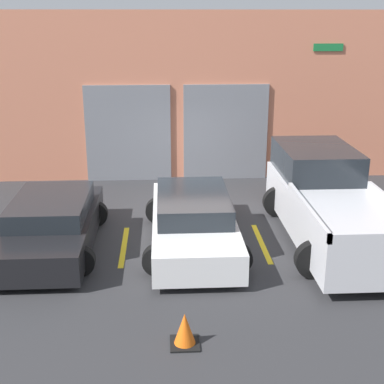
{
  "coord_description": "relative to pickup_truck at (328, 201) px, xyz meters",
  "views": [
    {
      "loc": [
        -0.66,
        -13.29,
        4.99
      ],
      "look_at": [
        0.0,
        -1.66,
        1.1
      ],
      "focal_mm": 50.0,
      "sensor_mm": 36.0,
      "label": 1
    }
  ],
  "objects": [
    {
      "name": "ground_plane",
      "position": [
        -3.14,
        1.84,
        -0.87
      ],
      "size": [
        28.0,
        28.0,
        0.0
      ],
      "primitive_type": "plane",
      "color": "#2D2D30"
    },
    {
      "name": "shophouse_building",
      "position": [
        -3.14,
        5.13,
        1.66
      ],
      "size": [
        15.81,
        0.68,
        5.11
      ],
      "color": "#D17A5B",
      "rests_on": "ground"
    },
    {
      "name": "pickup_truck",
      "position": [
        0.0,
        0.0,
        0.0
      ],
      "size": [
        2.47,
        5.52,
        1.88
      ],
      "color": "silver",
      "rests_on": "ground"
    },
    {
      "name": "sedan_white",
      "position": [
        -3.14,
        -0.3,
        -0.3
      ],
      "size": [
        2.22,
        4.59,
        1.2
      ],
      "color": "white",
      "rests_on": "ground"
    },
    {
      "name": "sedan_side",
      "position": [
        -6.28,
        -0.3,
        -0.32
      ],
      "size": [
        2.2,
        4.3,
        1.17
      ],
      "color": "black",
      "rests_on": "ground"
    },
    {
      "name": "parking_stripe_left",
      "position": [
        -4.71,
        -0.32,
        -0.87
      ],
      "size": [
        0.12,
        2.2,
        0.01
      ],
      "primitive_type": "cube",
      "color": "gold",
      "rests_on": "ground"
    },
    {
      "name": "parking_stripe_centre",
      "position": [
        -1.57,
        -0.32,
        -0.87
      ],
      "size": [
        0.12,
        2.2,
        0.01
      ],
      "primitive_type": "cube",
      "color": "gold",
      "rests_on": "ground"
    },
    {
      "name": "traffic_cone",
      "position": [
        -3.5,
        -4.16,
        -0.62
      ],
      "size": [
        0.47,
        0.47,
        0.55
      ],
      "color": "black",
      "rests_on": "ground"
    }
  ]
}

